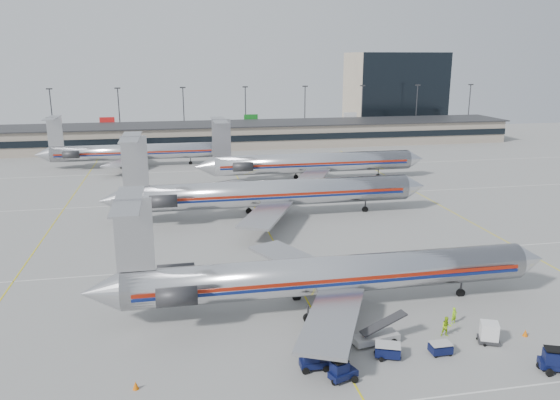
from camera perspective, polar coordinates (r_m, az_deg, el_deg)
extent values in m
plane|color=gray|center=(55.81, 2.68, -10.15)|extent=(260.00, 260.00, 0.00)
cube|color=silver|center=(64.78, 0.57, -6.50)|extent=(160.00, 0.15, 0.02)
cube|color=gray|center=(149.07, -6.33, 6.72)|extent=(160.00, 16.00, 6.00)
cube|color=black|center=(141.05, -6.04, 6.35)|extent=(160.00, 0.20, 1.60)
cube|color=#2D2D30|center=(148.67, -6.36, 7.90)|extent=(162.00, 17.00, 0.30)
cylinder|color=#38383D|center=(165.21, -22.71, 8.03)|extent=(0.30, 0.30, 15.00)
cube|color=#2D2D30|center=(164.65, -22.98, 10.65)|extent=(1.60, 0.40, 0.35)
cylinder|color=#38383D|center=(162.61, -16.43, 8.47)|extent=(0.30, 0.30, 15.00)
cube|color=#2D2D30|center=(162.04, -16.63, 11.14)|extent=(1.60, 0.40, 0.35)
cylinder|color=#38383D|center=(161.97, -10.02, 8.82)|extent=(0.30, 0.30, 15.00)
cube|color=#2D2D30|center=(161.40, -10.14, 11.50)|extent=(1.60, 0.40, 0.35)
cylinder|color=#38383D|center=(163.33, -3.62, 9.05)|extent=(0.30, 0.30, 15.00)
cube|color=#2D2D30|center=(162.76, -3.66, 11.72)|extent=(1.60, 0.40, 0.35)
cylinder|color=#38383D|center=(166.63, 2.61, 9.18)|extent=(0.30, 0.30, 15.00)
cube|color=#2D2D30|center=(166.07, 2.64, 11.79)|extent=(1.60, 0.40, 0.35)
cylinder|color=#38383D|center=(171.76, 8.53, 9.20)|extent=(0.30, 0.30, 15.00)
cube|color=#2D2D30|center=(171.23, 8.63, 11.73)|extent=(1.60, 0.40, 0.35)
cylinder|color=#38383D|center=(178.57, 14.05, 9.13)|extent=(0.30, 0.30, 15.00)
cube|color=#2D2D30|center=(178.05, 14.21, 11.56)|extent=(1.60, 0.40, 0.35)
cylinder|color=#38383D|center=(186.87, 19.13, 8.99)|extent=(0.30, 0.30, 15.00)
cube|color=#2D2D30|center=(186.38, 19.32, 11.32)|extent=(1.60, 0.40, 0.35)
cube|color=tan|center=(192.40, 11.85, 11.12)|extent=(30.00, 20.00, 25.00)
cylinder|color=silver|center=(52.55, 5.46, -7.78)|extent=(38.82, 3.59, 3.59)
cone|color=silver|center=(61.61, 24.61, -5.68)|extent=(3.11, 3.59, 3.59)
cone|color=#B0B0B5|center=(51.08, -18.27, -9.18)|extent=(3.49, 3.59, 3.59)
cube|color=maroon|center=(50.90, 6.04, -8.39)|extent=(36.88, 0.05, 0.34)
cube|color=#0C1955|center=(51.06, 6.03, -8.79)|extent=(36.88, 0.05, 0.27)
cube|color=#B0B0B5|center=(58.55, 1.71, -6.34)|extent=(9.03, 13.16, 0.31)
cube|color=#B0B0B5|center=(46.53, 5.50, -12.21)|extent=(9.03, 13.16, 0.31)
cube|color=#B0B0B5|center=(48.96, -15.02, -3.59)|extent=(3.30, 0.24, 6.60)
cube|color=#B0B0B5|center=(48.13, -15.61, -0.09)|extent=(2.33, 10.19, 0.17)
cylinder|color=#2D2D30|center=(53.05, -10.81, -7.43)|extent=(3.49, 1.65, 1.65)
cylinder|color=#2D2D30|center=(47.96, -10.73, -9.88)|extent=(3.49, 1.65, 1.65)
cylinder|color=#2D2D30|center=(58.67, 18.39, -8.79)|extent=(0.19, 0.19, 1.60)
cylinder|color=#2D2D30|center=(50.86, 2.93, -11.74)|extent=(0.19, 0.19, 1.60)
cylinder|color=#2D2D30|center=(54.96, 1.74, -9.63)|extent=(0.19, 0.19, 1.60)
cylinder|color=black|center=(58.85, 18.35, -9.20)|extent=(0.87, 0.29, 0.87)
cylinder|color=silver|center=(81.73, -0.86, 0.72)|extent=(42.39, 3.92, 3.92)
cone|color=silver|center=(88.59, 13.88, 1.39)|extent=(3.39, 3.92, 3.92)
cone|color=#B0B0B5|center=(81.01, -17.15, -0.07)|extent=(3.81, 3.92, 3.92)
cube|color=maroon|center=(79.81, -0.60, 0.50)|extent=(40.27, 0.05, 0.37)
cube|color=#0C1955|center=(79.91, -0.60, 0.20)|extent=(40.27, 0.05, 0.30)
cube|color=#B0B0B5|center=(88.77, -3.06, 1.13)|extent=(9.86, 14.37, 0.34)
cube|color=#B0B0B5|center=(74.59, -1.44, -1.49)|extent=(9.86, 14.37, 0.34)
cube|color=#B0B0B5|center=(79.52, -14.94, 3.93)|extent=(3.60, 0.26, 7.21)
cube|color=#B0B0B5|center=(79.01, -15.34, 6.34)|extent=(2.54, 11.13, 0.19)
cylinder|color=#2D2D30|center=(83.38, -12.05, 0.90)|extent=(3.81, 1.80, 1.80)
cylinder|color=#2D2D30|center=(77.52, -12.09, -0.14)|extent=(3.81, 1.80, 1.80)
cylinder|color=#2D2D30|center=(86.24, 8.90, -0.66)|extent=(0.21, 0.21, 1.75)
cylinder|color=#2D2D30|center=(79.56, -2.78, -1.80)|extent=(0.21, 0.21, 1.75)
cylinder|color=#2D2D30|center=(84.40, -3.28, -0.84)|extent=(0.21, 0.21, 1.75)
cylinder|color=black|center=(86.37, 8.88, -0.98)|extent=(0.95, 0.32, 0.95)
cylinder|color=silver|center=(106.48, 3.59, 3.91)|extent=(38.84, 3.78, 3.78)
cone|color=silver|center=(113.59, 13.95, 4.18)|extent=(3.27, 3.78, 3.78)
cone|color=#B0B0B5|center=(103.24, -7.93, 3.46)|extent=(3.68, 3.78, 3.78)
cube|color=maroon|center=(104.65, 3.85, 3.80)|extent=(36.90, 0.05, 0.36)
cube|color=#0C1955|center=(104.72, 3.85, 3.58)|extent=(36.90, 0.05, 0.29)
cube|color=#B0B0B5|center=(113.02, 1.66, 4.03)|extent=(9.51, 13.86, 0.33)
cube|color=#B0B0B5|center=(99.39, 3.47, 2.53)|extent=(9.51, 13.86, 0.33)
cube|color=#B0B0B5|center=(102.57, -6.14, 6.48)|extent=(3.47, 0.26, 6.95)
cube|color=#B0B0B5|center=(102.14, -6.37, 8.29)|extent=(2.45, 10.73, 0.18)
cylinder|color=#2D2D30|center=(106.61, -4.29, 4.08)|extent=(3.68, 1.74, 1.74)
cylinder|color=#2D2D30|center=(100.93, -3.89, 3.48)|extent=(3.68, 1.74, 1.74)
cylinder|color=#2D2D30|center=(111.08, 10.22, 2.72)|extent=(0.20, 0.20, 1.69)
cylinder|color=#2D2D30|center=(103.97, 2.27, 2.13)|extent=(0.20, 0.20, 1.69)
cylinder|color=#2D2D30|center=(108.64, 1.67, 2.68)|extent=(0.20, 0.20, 1.69)
cylinder|color=black|center=(111.18, 10.21, 2.47)|extent=(0.92, 0.31, 0.92)
cylinder|color=silver|center=(124.79, -14.92, 4.88)|extent=(35.17, 3.42, 3.42)
cone|color=silver|center=(124.95, -6.14, 5.30)|extent=(2.96, 3.42, 3.42)
cone|color=#B0B0B5|center=(127.56, -23.60, 4.35)|extent=(3.33, 3.42, 3.42)
cube|color=maroon|center=(123.07, -14.98, 4.81)|extent=(33.41, 0.05, 0.32)
cube|color=#0C1955|center=(123.14, -14.96, 4.64)|extent=(33.41, 0.05, 0.26)
cube|color=#B0B0B5|center=(131.45, -15.54, 4.90)|extent=(8.61, 12.55, 0.30)
cube|color=#B0B0B5|center=(118.73, -15.97, 3.87)|extent=(8.61, 12.55, 0.30)
cube|color=#B0B0B5|center=(126.25, -22.46, 6.60)|extent=(3.15, 0.23, 6.29)
cube|color=#B0B0B5|center=(125.98, -22.72, 7.93)|extent=(2.22, 9.72, 0.17)
cylinder|color=#2D2D30|center=(128.86, -20.63, 4.85)|extent=(3.33, 1.57, 1.57)
cylinder|color=#2D2D30|center=(123.73, -21.01, 4.45)|extent=(3.33, 1.57, 1.57)
cylinder|color=#2D2D30|center=(124.98, -9.33, 4.04)|extent=(0.19, 0.19, 1.53)
cylinder|color=#2D2D30|center=(123.26, -16.20, 3.50)|extent=(0.19, 0.19, 1.53)
cylinder|color=#2D2D30|center=(127.61, -16.04, 3.88)|extent=(0.19, 0.19, 1.53)
cylinder|color=black|center=(125.06, -9.32, 3.84)|extent=(0.83, 0.28, 0.83)
cube|color=black|center=(44.01, 3.61, -16.63)|extent=(2.27, 1.18, 0.51)
cube|color=black|center=(43.63, 3.22, -15.99)|extent=(1.25, 1.05, 0.92)
cube|color=black|center=(43.32, 3.23, -15.29)|extent=(1.20, 1.00, 0.08)
cylinder|color=black|center=(44.77, 4.49, -16.48)|extent=(0.57, 0.18, 0.57)
cylinder|color=black|center=(43.93, 4.86, -17.15)|extent=(0.57, 0.18, 0.57)
cylinder|color=black|center=(44.41, 2.36, -16.72)|extent=(0.57, 0.18, 0.57)
cylinder|color=black|center=(43.56, 2.69, -17.41)|extent=(0.57, 0.18, 0.57)
cube|color=black|center=(42.95, 6.61, -17.62)|extent=(2.36, 1.73, 0.48)
cube|color=black|center=(42.57, 6.24, -17.01)|extent=(1.42, 1.31, 0.87)
cube|color=black|center=(42.27, 6.26, -16.34)|extent=(1.36, 1.24, 0.08)
cylinder|color=black|center=(43.69, 7.41, -17.44)|extent=(0.54, 0.17, 0.54)
cylinder|color=black|center=(42.92, 7.84, -18.10)|extent=(0.54, 0.17, 0.54)
cylinder|color=black|center=(43.28, 5.37, -17.72)|extent=(0.54, 0.17, 0.54)
cylinder|color=black|center=(42.50, 5.75, -18.39)|extent=(0.54, 0.17, 0.54)
cube|color=black|center=(48.55, 26.85, -15.06)|extent=(2.71, 2.05, 0.55)
cube|color=black|center=(48.05, 26.62, -14.45)|extent=(1.65, 1.53, 1.00)
cube|color=black|center=(47.75, 26.71, -13.75)|extent=(1.58, 1.46, 0.09)
cylinder|color=black|center=(49.57, 27.25, -14.87)|extent=(0.62, 0.20, 0.62)
cylinder|color=black|center=(48.57, 25.54, -15.30)|extent=(0.62, 0.20, 0.62)
cylinder|color=black|center=(47.82, 26.35, -15.88)|extent=(0.62, 0.20, 0.62)
cube|color=black|center=(46.29, 11.19, -15.19)|extent=(2.37, 2.01, 0.74)
cube|color=#A2A2A2|center=(46.03, 11.22, -14.61)|extent=(2.37, 2.01, 0.06)
cylinder|color=black|center=(47.20, 11.75, -15.13)|extent=(0.38, 0.15, 0.38)
cylinder|color=black|center=(46.28, 12.32, -15.81)|extent=(0.38, 0.15, 0.38)
cylinder|color=black|center=(46.69, 10.01, -15.39)|extent=(0.38, 0.15, 0.38)
cylinder|color=black|center=(45.77, 10.55, -16.09)|extent=(0.38, 0.15, 0.38)
cube|color=black|center=(47.77, 16.42, -14.65)|extent=(1.72, 1.18, 0.63)
cube|color=#A2A2A2|center=(47.56, 16.46, -14.17)|extent=(1.72, 1.18, 0.05)
cylinder|color=black|center=(48.58, 16.80, -14.60)|extent=(0.32, 0.13, 0.32)
cylinder|color=black|center=(47.83, 17.36, -15.14)|extent=(0.32, 0.13, 0.32)
cylinder|color=black|center=(48.05, 15.42, -14.84)|extent=(0.32, 0.13, 0.32)
cylinder|color=black|center=(47.29, 15.97, -15.40)|extent=(0.32, 0.13, 0.32)
cube|color=#2D2D30|center=(50.86, 20.93, -13.48)|extent=(2.14, 1.99, 0.28)
cube|color=silver|center=(50.48, 21.02, -12.62)|extent=(1.84, 1.79, 1.42)
cylinder|color=black|center=(51.67, 21.23, -13.21)|extent=(0.23, 0.11, 0.23)
cylinder|color=black|center=(50.83, 21.92, -13.76)|extent=(0.23, 0.11, 0.23)
cylinder|color=black|center=(51.01, 19.92, -13.45)|extent=(0.23, 0.11, 0.23)
cylinder|color=black|center=(50.17, 20.60, -14.02)|extent=(0.23, 0.11, 0.23)
cube|color=#A2A2A2|center=(48.11, 9.93, -14.00)|extent=(4.23, 2.14, 0.56)
cube|color=#2D2D30|center=(47.74, 10.77, -12.53)|extent=(4.20, 1.71, 1.44)
cylinder|color=black|center=(49.21, 11.29, -13.67)|extent=(0.56, 0.18, 0.56)
cylinder|color=black|center=(48.22, 11.86, -14.33)|extent=(0.56, 0.18, 0.56)
cylinder|color=black|center=(48.26, 7.99, -14.12)|extent=(0.56, 0.18, 0.56)
cylinder|color=black|center=(47.25, 8.49, -14.81)|extent=(0.56, 0.18, 0.56)
imported|color=#8DD514|center=(52.85, 17.73, -11.43)|extent=(0.65, 0.52, 1.55)
imported|color=#91C412|center=(50.40, 17.00, -12.54)|extent=(0.97, 0.81, 1.82)
cone|color=#D75E07|center=(53.05, 24.26, -12.54)|extent=(0.55, 0.55, 0.62)
cone|color=#D75E07|center=(43.18, -14.85, -18.21)|extent=(0.61, 0.61, 0.63)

